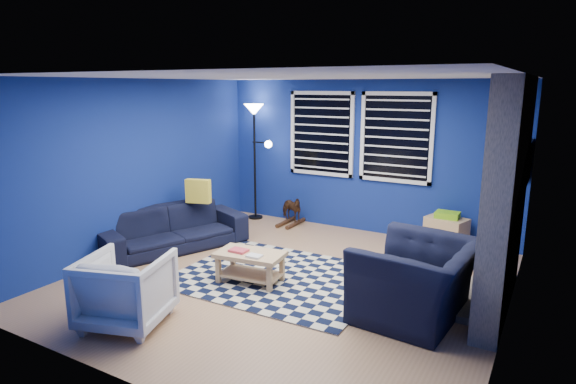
% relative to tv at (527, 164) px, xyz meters
% --- Properties ---
extents(floor, '(5.00, 5.00, 0.00)m').
position_rel_tv_xyz_m(floor, '(-2.45, -2.00, -1.40)').
color(floor, tan).
rests_on(floor, ground).
extents(ceiling, '(5.00, 5.00, 0.00)m').
position_rel_tv_xyz_m(ceiling, '(-2.45, -2.00, 1.10)').
color(ceiling, white).
rests_on(ceiling, wall_back).
extents(wall_back, '(5.00, 0.00, 5.00)m').
position_rel_tv_xyz_m(wall_back, '(-2.45, 0.50, -0.15)').
color(wall_back, navy).
rests_on(wall_back, floor).
extents(wall_left, '(0.00, 5.00, 5.00)m').
position_rel_tv_xyz_m(wall_left, '(-4.95, -2.00, -0.15)').
color(wall_left, navy).
rests_on(wall_left, floor).
extents(wall_right, '(0.00, 5.00, 5.00)m').
position_rel_tv_xyz_m(wall_right, '(0.05, -2.00, -0.15)').
color(wall_right, navy).
rests_on(wall_right, floor).
extents(fireplace, '(0.65, 2.00, 2.50)m').
position_rel_tv_xyz_m(fireplace, '(-0.09, -1.50, -0.20)').
color(fireplace, gray).
rests_on(fireplace, floor).
extents(window_left, '(1.17, 0.06, 1.42)m').
position_rel_tv_xyz_m(window_left, '(-3.20, 0.46, 0.20)').
color(window_left, black).
rests_on(window_left, wall_back).
extents(window_right, '(1.17, 0.06, 1.42)m').
position_rel_tv_xyz_m(window_right, '(-1.90, 0.46, 0.20)').
color(window_right, black).
rests_on(window_right, wall_back).
extents(tv, '(0.07, 1.00, 0.58)m').
position_rel_tv_xyz_m(tv, '(0.00, 0.00, 0.00)').
color(tv, black).
rests_on(tv, wall_right).
extents(rug, '(2.52, 2.03, 0.02)m').
position_rel_tv_xyz_m(rug, '(-2.59, -1.97, -1.39)').
color(rug, black).
rests_on(rug, floor).
extents(sofa, '(2.34, 1.62, 0.64)m').
position_rel_tv_xyz_m(sofa, '(-4.55, -1.80, -1.08)').
color(sofa, black).
rests_on(sofa, floor).
extents(armchair_big, '(1.34, 1.20, 0.81)m').
position_rel_tv_xyz_m(armchair_big, '(-0.80, -2.16, -0.99)').
color(armchair_big, black).
rests_on(armchair_big, floor).
extents(armchair_bent, '(1.01, 1.02, 0.75)m').
position_rel_tv_xyz_m(armchair_bent, '(-3.32, -3.78, -1.03)').
color(armchair_bent, gray).
rests_on(armchair_bent, floor).
extents(rocking_horse, '(0.41, 0.59, 0.45)m').
position_rel_tv_xyz_m(rocking_horse, '(-3.64, 0.19, -1.10)').
color(rocking_horse, '#492817').
rests_on(rocking_horse, floor).
extents(coffee_table, '(0.88, 0.57, 0.42)m').
position_rel_tv_xyz_m(coffee_table, '(-2.82, -2.28, -1.11)').
color(coffee_table, tan).
rests_on(coffee_table, rug).
extents(cabinet, '(0.65, 0.53, 0.56)m').
position_rel_tv_xyz_m(cabinet, '(-0.99, 0.25, -1.15)').
color(cabinet, tan).
rests_on(cabinet, floor).
extents(floor_lamp, '(0.57, 0.35, 2.08)m').
position_rel_tv_xyz_m(floor_lamp, '(-4.40, 0.25, 0.31)').
color(floor_lamp, black).
rests_on(floor_lamp, floor).
extents(throw_pillow, '(0.40, 0.22, 0.36)m').
position_rel_tv_xyz_m(throw_pillow, '(-4.40, -1.36, -0.58)').
color(throw_pillow, yellow).
rests_on(throw_pillow, sofa).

